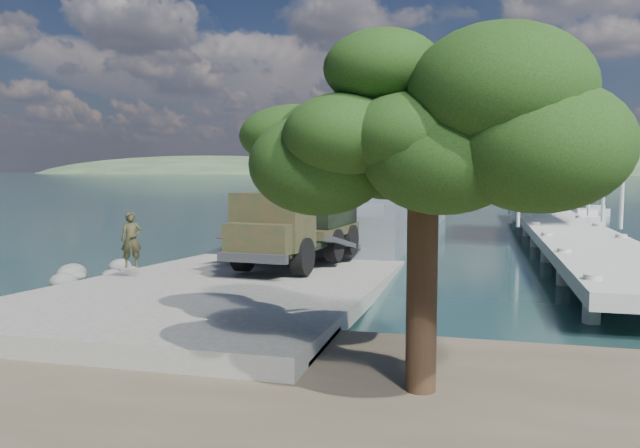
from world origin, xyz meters
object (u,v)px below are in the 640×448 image
(military_truck, at_px, (303,214))
(overhang_tree, at_px, (400,131))
(landing_craft, at_px, (367,221))
(pier, at_px, (560,215))
(soldier, at_px, (132,251))
(sailboat_far, at_px, (597,214))
(sailboat_near, at_px, (578,219))

(military_truck, bearing_deg, overhang_tree, -61.34)
(landing_craft, bearing_deg, overhang_tree, -77.26)
(pier, xyz_separation_m, soldier, (-16.62, -19.91, -0.12))
(soldier, bearing_deg, military_truck, 18.49)
(pier, distance_m, overhang_tree, 28.97)
(landing_craft, xyz_separation_m, soldier, (-4.48, -22.83, 0.68))
(pier, height_order, landing_craft, landing_craft)
(sailboat_far, bearing_deg, military_truck, -99.02)
(military_truck, xyz_separation_m, soldier, (-4.81, -5.31, -1.03))
(landing_craft, relative_size, sailboat_far, 5.00)
(sailboat_near, xyz_separation_m, overhang_tree, (-9.22, -41.52, 4.64))
(sailboat_near, bearing_deg, overhang_tree, -115.80)
(soldier, xyz_separation_m, overhang_tree, (10.43, -8.19, 3.56))
(pier, xyz_separation_m, military_truck, (-11.81, -14.60, 0.91))
(pier, distance_m, sailboat_far, 21.79)
(landing_craft, height_order, military_truck, landing_craft)
(military_truck, height_order, overhang_tree, overhang_tree)
(soldier, height_order, overhang_tree, overhang_tree)
(sailboat_near, bearing_deg, soldier, -133.80)
(pier, xyz_separation_m, sailboat_far, (5.72, 20.99, -1.25))
(sailboat_near, bearing_deg, sailboat_far, 57.18)
(sailboat_far, bearing_deg, pier, -88.05)
(sailboat_far, bearing_deg, soldier, -101.44)
(pier, bearing_deg, landing_craft, 166.48)
(military_truck, height_order, sailboat_far, sailboat_far)
(military_truck, distance_m, soldier, 7.24)
(pier, distance_m, soldier, 25.94)
(pier, relative_size, overhang_tree, 6.36)
(pier, relative_size, sailboat_far, 6.67)
(landing_craft, bearing_deg, sailboat_near, 36.58)
(sailboat_far, height_order, overhang_tree, sailboat_far)
(soldier, relative_size, sailboat_near, 0.26)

